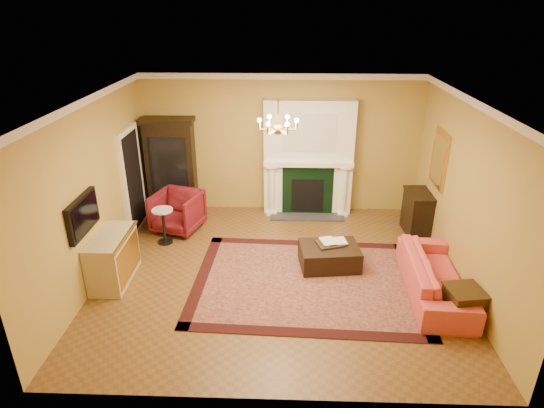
{
  "coord_description": "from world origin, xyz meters",
  "views": [
    {
      "loc": [
        0.15,
        -6.73,
        4.31
      ],
      "look_at": [
        -0.1,
        0.3,
        1.18
      ],
      "focal_mm": 30.0,
      "sensor_mm": 36.0,
      "label": 1
    }
  ],
  "objects_px": {
    "commode": "(113,258)",
    "end_table": "(462,307)",
    "leather_ottoman": "(329,256)",
    "wingback_armchair": "(177,210)",
    "pedestal_table": "(164,224)",
    "coral_sofa": "(436,270)",
    "console_table": "(417,213)",
    "china_cabinet": "(172,169)"
  },
  "relations": [
    {
      "from": "wingback_armchair",
      "to": "china_cabinet",
      "type": "bearing_deg",
      "value": 123.95
    },
    {
      "from": "coral_sofa",
      "to": "end_table",
      "type": "distance_m",
      "value": 0.76
    },
    {
      "from": "china_cabinet",
      "to": "pedestal_table",
      "type": "relative_size",
      "value": 2.83
    },
    {
      "from": "coral_sofa",
      "to": "console_table",
      "type": "xyz_separation_m",
      "value": [
        0.25,
        2.14,
        -0.0
      ]
    },
    {
      "from": "end_table",
      "to": "wingback_armchair",
      "type": "bearing_deg",
      "value": 149.7
    },
    {
      "from": "end_table",
      "to": "leather_ottoman",
      "type": "bearing_deg",
      "value": 140.57
    },
    {
      "from": "commode",
      "to": "end_table",
      "type": "height_order",
      "value": "commode"
    },
    {
      "from": "leather_ottoman",
      "to": "pedestal_table",
      "type": "bearing_deg",
      "value": 159.66
    },
    {
      "from": "wingback_armchair",
      "to": "leather_ottoman",
      "type": "relative_size",
      "value": 0.89
    },
    {
      "from": "leather_ottoman",
      "to": "commode",
      "type": "bearing_deg",
      "value": -178.13
    },
    {
      "from": "pedestal_table",
      "to": "leather_ottoman",
      "type": "xyz_separation_m",
      "value": [
        3.13,
        -0.75,
        -0.21
      ]
    },
    {
      "from": "end_table",
      "to": "leather_ottoman",
      "type": "height_order",
      "value": "end_table"
    },
    {
      "from": "coral_sofa",
      "to": "leather_ottoman",
      "type": "distance_m",
      "value": 1.8
    },
    {
      "from": "pedestal_table",
      "to": "end_table",
      "type": "xyz_separation_m",
      "value": [
        4.93,
        -2.24,
        -0.15
      ]
    },
    {
      "from": "china_cabinet",
      "to": "commode",
      "type": "bearing_deg",
      "value": -99.76
    },
    {
      "from": "pedestal_table",
      "to": "end_table",
      "type": "bearing_deg",
      "value": -24.39
    },
    {
      "from": "commode",
      "to": "coral_sofa",
      "type": "distance_m",
      "value": 5.27
    },
    {
      "from": "pedestal_table",
      "to": "console_table",
      "type": "relative_size",
      "value": 0.85
    },
    {
      "from": "commode",
      "to": "coral_sofa",
      "type": "xyz_separation_m",
      "value": [
        5.26,
        -0.21,
        0.0
      ]
    },
    {
      "from": "china_cabinet",
      "to": "console_table",
      "type": "distance_m",
      "value": 5.24
    },
    {
      "from": "china_cabinet",
      "to": "coral_sofa",
      "type": "distance_m",
      "value": 5.76
    },
    {
      "from": "wingback_armchair",
      "to": "pedestal_table",
      "type": "xyz_separation_m",
      "value": [
        -0.14,
        -0.57,
        -0.04
      ]
    },
    {
      "from": "commode",
      "to": "leather_ottoman",
      "type": "distance_m",
      "value": 3.69
    },
    {
      "from": "wingback_armchair",
      "to": "console_table",
      "type": "height_order",
      "value": "wingback_armchair"
    },
    {
      "from": "commode",
      "to": "console_table",
      "type": "distance_m",
      "value": 5.84
    },
    {
      "from": "pedestal_table",
      "to": "leather_ottoman",
      "type": "distance_m",
      "value": 3.22
    },
    {
      "from": "wingback_armchair",
      "to": "console_table",
      "type": "xyz_separation_m",
      "value": [
        4.86,
        0.06,
        -0.03
      ]
    },
    {
      "from": "coral_sofa",
      "to": "end_table",
      "type": "bearing_deg",
      "value": -162.57
    },
    {
      "from": "wingback_armchair",
      "to": "pedestal_table",
      "type": "relative_size",
      "value": 1.26
    },
    {
      "from": "china_cabinet",
      "to": "end_table",
      "type": "xyz_separation_m",
      "value": [
        5.07,
        -3.71,
        -0.74
      ]
    },
    {
      "from": "wingback_armchair",
      "to": "coral_sofa",
      "type": "relative_size",
      "value": 0.42
    },
    {
      "from": "commode",
      "to": "console_table",
      "type": "bearing_deg",
      "value": 18.62
    },
    {
      "from": "wingback_armchair",
      "to": "leather_ottoman",
      "type": "xyz_separation_m",
      "value": [
        2.99,
        -1.32,
        -0.25
      ]
    },
    {
      "from": "pedestal_table",
      "to": "commode",
      "type": "xyz_separation_m",
      "value": [
        -0.52,
        -1.31,
        0.0
      ]
    },
    {
      "from": "pedestal_table",
      "to": "commode",
      "type": "relative_size",
      "value": 0.64
    },
    {
      "from": "console_table",
      "to": "leather_ottoman",
      "type": "distance_m",
      "value": 2.33
    },
    {
      "from": "pedestal_table",
      "to": "coral_sofa",
      "type": "height_order",
      "value": "coral_sofa"
    },
    {
      "from": "wingback_armchair",
      "to": "commode",
      "type": "bearing_deg",
      "value": -92.29
    },
    {
      "from": "coral_sofa",
      "to": "china_cabinet",
      "type": "bearing_deg",
      "value": 61.44
    },
    {
      "from": "commode",
      "to": "wingback_armchair",
      "type": "bearing_deg",
      "value": 70.07
    },
    {
      "from": "commode",
      "to": "end_table",
      "type": "xyz_separation_m",
      "value": [
        5.45,
        -0.93,
        -0.15
      ]
    },
    {
      "from": "pedestal_table",
      "to": "coral_sofa",
      "type": "relative_size",
      "value": 0.33
    }
  ]
}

